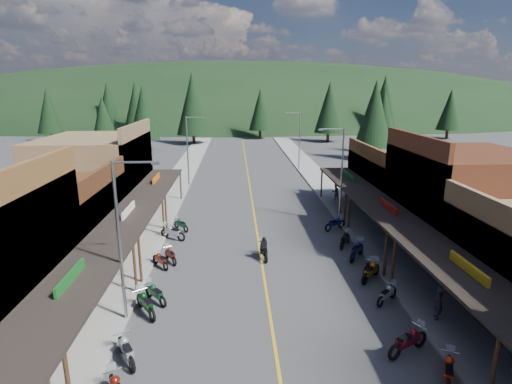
{
  "coord_description": "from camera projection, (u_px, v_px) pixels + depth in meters",
  "views": [
    {
      "loc": [
        -1.64,
        -23.73,
        11.1
      ],
      "look_at": [
        -0.02,
        7.19,
        3.0
      ],
      "focal_mm": 28.0,
      "sensor_mm": 36.0,
      "label": 1
    }
  ],
  "objects": [
    {
      "name": "bike_west_6",
      "position": [
        155.0,
        293.0,
        21.17
      ],
      "size": [
        1.81,
        1.95,
        1.14
      ],
      "primitive_type": null,
      "rotation": [
        0.0,
        0.0,
        0.71
      ],
      "color": "#0D4321",
      "rests_on": "ground"
    },
    {
      "name": "pedestrian_east_b",
      "position": [
        335.0,
        192.0,
        40.23
      ],
      "size": [
        0.92,
        0.76,
        1.64
      ],
      "primitive_type": "imported",
      "rotation": [
        0.0,
        0.0,
        3.6
      ],
      "color": "brown",
      "rests_on": "sidewalk_east"
    },
    {
      "name": "bike_east_6",
      "position": [
        371.0,
        270.0,
        23.63
      ],
      "size": [
        2.04,
        2.09,
        1.25
      ],
      "primitive_type": null,
      "rotation": [
        0.0,
        0.0,
        -0.76
      ],
      "color": "#A0650B",
      "rests_on": "ground"
    },
    {
      "name": "pine_0",
      "position": [
        48.0,
        111.0,
        82.05
      ],
      "size": [
        5.04,
        5.04,
        11.0
      ],
      "color": "black",
      "rests_on": "ground"
    },
    {
      "name": "bike_west_5",
      "position": [
        145.0,
        303.0,
        20.01
      ],
      "size": [
        1.89,
        2.34,
        1.31
      ],
      "primitive_type": null,
      "rotation": [
        0.0,
        0.0,
        0.58
      ],
      "color": "#0B3712",
      "rests_on": "ground"
    },
    {
      "name": "pine_8",
      "position": [
        104.0,
        122.0,
        61.83
      ],
      "size": [
        4.48,
        4.48,
        10.0
      ],
      "color": "black",
      "rests_on": "ground"
    },
    {
      "name": "streetlight_0",
      "position": [
        122.0,
        235.0,
        18.54
      ],
      "size": [
        2.16,
        0.18,
        8.0
      ],
      "color": "gray",
      "rests_on": "ground"
    },
    {
      "name": "sidewalk_west",
      "position": [
        173.0,
        189.0,
        44.68
      ],
      "size": [
        3.4,
        94.0,
        0.15
      ],
      "primitive_type": "cube",
      "color": "gray",
      "rests_on": "ground"
    },
    {
      "name": "ground",
      "position": [
        262.0,
        265.0,
        25.81
      ],
      "size": [
        220.0,
        220.0,
        0.0
      ],
      "primitive_type": "plane",
      "color": "#38383A",
      "rests_on": "ground"
    },
    {
      "name": "bike_west_9",
      "position": [
        173.0,
        232.0,
        29.96
      ],
      "size": [
        2.27,
        1.78,
        1.26
      ],
      "primitive_type": null,
      "rotation": [
        0.0,
        0.0,
        1.03
      ],
      "color": "#A6A7AB",
      "rests_on": "ground"
    },
    {
      "name": "bike_east_3",
      "position": [
        449.0,
        370.0,
        15.33
      ],
      "size": [
        1.64,
        2.21,
        1.22
      ],
      "primitive_type": null,
      "rotation": [
        0.0,
        0.0,
        -0.5
      ],
      "color": "red",
      "rests_on": "ground"
    },
    {
      "name": "shop_east_3",
      "position": [
        403.0,
        184.0,
        36.79
      ],
      "size": [
        10.9,
        10.2,
        6.2
      ],
      "color": "#4C2D16",
      "rests_on": "ground"
    },
    {
      "name": "streetlight_2",
      "position": [
        340.0,
        171.0,
        32.77
      ],
      "size": [
        2.16,
        0.18,
        8.0
      ],
      "color": "gray",
      "rests_on": "ground"
    },
    {
      "name": "pine_9",
      "position": [
        383.0,
        116.0,
        68.89
      ],
      "size": [
        4.93,
        4.93,
        10.8
      ],
      "color": "black",
      "rests_on": "ground"
    },
    {
      "name": "bike_east_8",
      "position": [
        357.0,
        249.0,
        26.58
      ],
      "size": [
        2.0,
        2.35,
        1.34
      ],
      "primitive_type": null,
      "rotation": [
        0.0,
        0.0,
        -0.63
      ],
      "color": "navy",
      "rests_on": "ground"
    },
    {
      "name": "pedestrian_east_a",
      "position": [
        438.0,
        302.0,
        19.33
      ],
      "size": [
        0.59,
        0.73,
        1.75
      ],
      "primitive_type": "imported",
      "rotation": [
        0.0,
        0.0,
        -1.87
      ],
      "color": "#2B2132",
      "rests_on": "sidewalk_east"
    },
    {
      "name": "shop_west_2",
      "position": [
        51.0,
        223.0,
        26.12
      ],
      "size": [
        10.9,
        9.0,
        6.2
      ],
      "color": "#3F2111",
      "rests_on": "ground"
    },
    {
      "name": "pine_2",
      "position": [
        193.0,
        104.0,
        79.32
      ],
      "size": [
        6.72,
        6.72,
        14.0
      ],
      "color": "black",
      "rests_on": "ground"
    },
    {
      "name": "bike_east_7",
      "position": [
        368.0,
        269.0,
        23.91
      ],
      "size": [
        1.62,
        2.02,
        1.13
      ],
      "primitive_type": null,
      "rotation": [
        0.0,
        0.0,
        -0.57
      ],
      "color": "black",
      "rests_on": "ground"
    },
    {
      "name": "bike_east_10",
      "position": [
        335.0,
        223.0,
        32.03
      ],
      "size": [
        2.12,
        1.63,
        1.18
      ],
      "primitive_type": null,
      "rotation": [
        0.0,
        0.0,
        -1.04
      ],
      "color": "navy",
      "rests_on": "ground"
    },
    {
      "name": "bike_west_4",
      "position": [
        126.0,
        349.0,
        16.54
      ],
      "size": [
        1.71,
        2.22,
        1.23
      ],
      "primitive_type": null,
      "rotation": [
        0.0,
        0.0,
        0.53
      ],
      "color": "#9F9FA4",
      "rests_on": "ground"
    },
    {
      "name": "pine_3",
      "position": [
        260.0,
        109.0,
        88.14
      ],
      "size": [
        5.04,
        5.04,
        11.0
      ],
      "color": "black",
      "rests_on": "ground"
    },
    {
      "name": "pine_1",
      "position": [
        136.0,
        105.0,
        90.4
      ],
      "size": [
        5.88,
        5.88,
        12.5
      ],
      "color": "black",
      "rests_on": "ground"
    },
    {
      "name": "rider_on_bike",
      "position": [
        264.0,
        249.0,
        26.64
      ],
      "size": [
        0.96,
        2.17,
        1.6
      ],
      "rotation": [
        0.0,
        0.0,
        0.13
      ],
      "color": "black",
      "rests_on": "ground"
    },
    {
      "name": "bike_east_9",
      "position": [
        345.0,
        239.0,
        28.68
      ],
      "size": [
        1.68,
        2.12,
        1.18
      ],
      "primitive_type": null,
      "rotation": [
        0.0,
        0.0,
        -0.56
      ],
      "color": "black",
      "rests_on": "ground"
    },
    {
      "name": "ridge_hill",
      "position": [
        239.0,
        117.0,
        156.24
      ],
      "size": [
        310.0,
        140.0,
        60.0
      ],
      "primitive_type": "ellipsoid",
      "color": "black",
      "rests_on": "ground"
    },
    {
      "name": "bike_west_8",
      "position": [
        171.0,
        254.0,
        26.1
      ],
      "size": [
        1.46,
        1.97,
        1.08
      ],
      "primitive_type": null,
      "rotation": [
        0.0,
        0.0,
        0.5
      ],
      "color": "maroon",
      "rests_on": "ground"
    },
    {
      "name": "bike_east_5",
      "position": [
        387.0,
        293.0,
        21.13
      ],
      "size": [
        1.86,
        1.74,
        1.09
      ],
      "primitive_type": null,
      "rotation": [
        0.0,
        0.0,
        -0.85
      ],
      "color": "#ACABB1",
      "rests_on": "ground"
    },
    {
      "name": "pine_4",
      "position": [
        329.0,
        107.0,
        82.86
      ],
      "size": [
        5.88,
        5.88,
        12.5
      ],
      "color": "black",
      "rests_on": "ground"
    },
    {
      "name": "bike_west_7",
      "position": [
        160.0,
        259.0,
        25.34
      ],
      "size": [
        1.65,
        1.86,
        1.07
      ],
      "primitive_type": null,
      "rotation": [
        0.0,
        0.0,
        0.66
      ],
      "color": "#63190D",
      "rests_on": "ground"
    },
    {
      "name": "bike_east_4",
      "position": [
        408.0,
        340.0,
        17.03
      ],
      "size": [
        2.43,
        1.81,
        1.34
      ],
      "primitive_type": null,
      "rotation": [
        0.0,
        0.0,
        -1.07
      ],
      "color": "maroon",
      "rests_on": "ground"
    },
    {
      "name": "pine_7",
      "position": [
        108.0,
        104.0,
        95.79
      ],
      "size": [
        5.88,
        5.88,
        12.5
      ],
      "color": "black",
      "rests_on": "ground"
    },
    {
      "name": "bike_west_10",
      "position": [
        181.0,
        224.0,
        31.92
      ],
      "size": [
        1.7,
        1.85,
        1.08
      ],
      "primitive_type": null,
      "rotation": [
        0.0,
        0.0,
        0.7
      ],
      "color": "#0C3C22",
      "rests_on": "ground"
    },
    {
      "name": "pine_6",
      "position": [
        450.0,
        109.0,
        88.34
      ],
      "size": [
        5.04,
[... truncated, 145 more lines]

